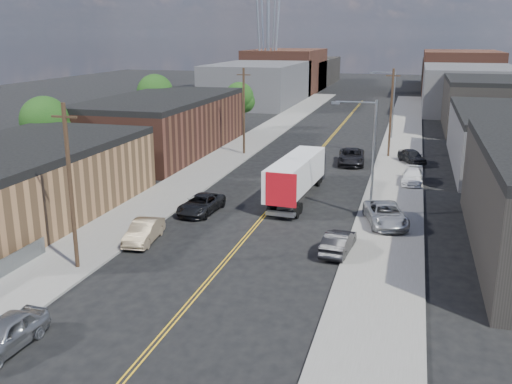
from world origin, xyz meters
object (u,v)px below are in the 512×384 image
Objects in this scene: car_right_lot_b at (413,176)px; car_right_oncoming at (338,242)px; car_left_b at (144,231)px; car_left_a at (5,334)px; car_left_c at (201,204)px; semi_truck at (299,173)px; car_right_lot_c at (412,156)px; car_ahead_truck at (351,157)px; car_right_lot_a at (386,214)px.

car_right_oncoming is at bearing -101.07° from car_right_lot_b.
car_right_lot_b is at bearing 43.61° from car_left_b.
car_left_a is 0.88× the size of car_left_c.
car_left_b is at bearing -115.66° from semi_truck.
semi_truck is 3.26× the size of car_right_lot_c.
car_left_a reaches higher than car_right_lot_b.
semi_truck is at bearing -142.78° from car_right_lot_b.
semi_truck is at bearing -146.66° from car_right_lot_c.
car_ahead_truck reaches higher than car_right_oncoming.
car_left_c is at bearing 167.58° from car_right_lot_a.
car_right_lot_c is (9.32, 15.66, -1.20)m from semi_truck.
semi_truck is at bearing 50.79° from car_left_c.
car_right_lot_b is at bearing 39.21° from semi_truck.
car_left_b is 7.29m from car_left_c.
car_right_lot_b is 1.03× the size of car_right_lot_c.
car_left_a is 1.02× the size of car_right_oncoming.
car_right_oncoming is 0.75× the size of car_ahead_truck.
car_right_lot_a reaches higher than car_left_b.
car_right_lot_a is at bearing 19.97° from car_left_b.
car_left_c is at bearing -137.90° from car_right_lot_b.
semi_truck is 11.72m from car_right_lot_b.
car_right_lot_a reaches higher than car_left_c.
car_right_oncoming reaches higher than car_left_c.
car_right_lot_a is 0.95× the size of car_ahead_truck.
semi_truck reaches higher than car_right_lot_c.
car_right_oncoming is 0.99× the size of car_right_lot_b.
car_right_lot_a is (2.64, 6.23, 0.20)m from car_right_oncoming.
car_left_b reaches higher than car_left_c.
car_right_lot_c is 6.54m from car_ahead_truck.
car_right_lot_a is (15.64, 7.73, 0.19)m from car_left_b.
car_right_lot_b is 8.92m from car_right_lot_c.
car_ahead_truck is (-2.10, 26.42, 0.09)m from car_right_oncoming.
car_left_a is 1.00× the size of car_right_lot_b.
car_right_oncoming is 0.79× the size of car_right_lot_a.
car_left_a is at bearing 56.08° from car_right_oncoming.
car_right_oncoming is at bearing -63.89° from semi_truck.
car_left_a is 43.48m from car_ahead_truck.
semi_truck is 10.00m from car_right_lot_a.
semi_truck reaches higher than car_left_c.
car_left_c is (-6.50, -6.80, -1.38)m from semi_truck.
semi_truck is at bearing 77.25° from car_left_a.
car_right_oncoming is 6.76m from car_right_lot_a.
car_ahead_truck is (10.69, 42.15, 0.05)m from car_left_a.
car_ahead_truck is (10.90, 27.93, 0.08)m from car_left_b.
car_left_a is at bearing -101.42° from semi_truck.
car_left_a is 1.04× the size of car_right_lot_c.
car_right_oncoming is (5.10, -12.45, -1.37)m from semi_truck.
car_left_a is at bearing -137.12° from car_right_lot_c.
car_right_lot_c is (1.58, 21.89, -0.04)m from car_right_lot_a.
car_left_b reaches higher than car_right_lot_b.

